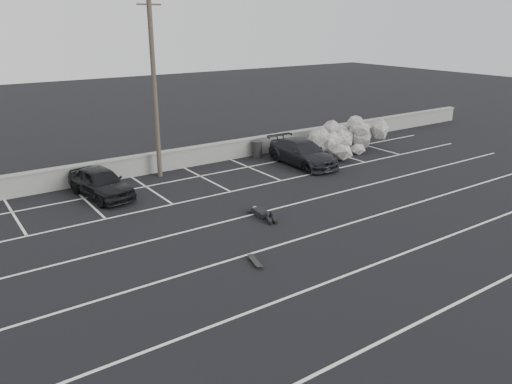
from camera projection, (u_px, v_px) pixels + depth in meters
ground at (353, 273)px, 15.98m from camera, size 120.00×120.00×0.00m
seawall at (165, 160)px, 26.69m from camera, size 50.00×0.45×1.06m
stall_lines at (270, 228)px, 19.37m from camera, size 36.00×20.05×0.01m
car_left at (101, 182)px, 22.63m from camera, size 2.25×4.25×1.38m
car_right at (303, 153)px, 27.67m from camera, size 2.06×4.80×1.38m
utility_pole at (154, 88)px, 24.39m from camera, size 1.19×0.24×8.95m
trash_bin at (257, 149)px, 29.29m from camera, size 0.73×0.73×0.96m
riprap_pile at (338, 141)px, 30.61m from camera, size 6.11×4.36×1.63m
person at (260, 210)px, 20.65m from camera, size 1.47×2.50×0.46m
skateboard at (255, 261)px, 16.58m from camera, size 0.39×0.83×0.10m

